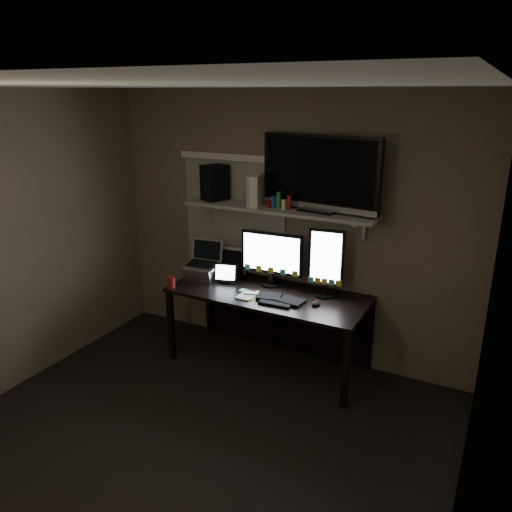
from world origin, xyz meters
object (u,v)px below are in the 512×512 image
Objects in this scene: mouse at (316,303)px; game_console at (256,190)px; monitor_landscape at (272,259)px; cup at (171,282)px; monitor_portrait at (326,263)px; tv at (320,174)px; desk at (273,306)px; keyboard at (280,299)px; tablet at (226,273)px; speaker at (215,183)px; laptop at (201,261)px.

game_console is at bearing 167.10° from mouse.
cup is at bearing -152.18° from monitor_landscape.
monitor_portrait is 5.91× the size of cup.
mouse is at bearing -33.86° from game_console.
game_console is (-0.58, -0.05, -0.19)m from tv.
monitor_portrait reaches higher than desk.
mouse is 0.96× the size of cup.
tablet is (-0.63, 0.14, 0.08)m from keyboard.
monitor_landscape is 2.69× the size of tablet.
tablet is at bearing -168.88° from desk.
tv is (0.83, 0.20, 0.98)m from tablet.
desk is at bearing 11.15° from speaker.
mouse is 1.50m from speaker.
tablet reaches higher than cup.
monitor_portrait reaches higher than keyboard.
monitor_landscape is 0.55× the size of tv.
speaker is at bearing 124.56° from tablet.
monitor_landscape is 0.65m from mouse.
desk is at bearing -30.22° from game_console.
speaker is at bearing 172.35° from mouse.
keyboard is 0.66m from tablet.
game_console is (0.24, 0.15, 0.79)m from tablet.
keyboard is 1.32× the size of speaker.
tv is (-0.12, 0.30, 1.06)m from mouse.
mouse is 0.31× the size of speaker.
tv is (-0.12, 0.07, 0.76)m from monitor_portrait.
speaker is (-1.17, 0.06, 0.60)m from monitor_portrait.
monitor_landscape is at bearing 131.30° from desk.
desk is 0.54m from tablet.
speaker reaches higher than monitor_landscape.
desk is 0.45m from monitor_landscape.
game_console is (0.64, 0.48, 0.84)m from cup.
tv is at bearing 16.85° from desk.
tablet is 0.21× the size of tv.
mouse is at bearing -94.94° from monitor_portrait.
monitor_portrait is 0.58× the size of tv.
tablet is 0.84m from game_console.
speaker is at bearing 159.69° from game_console.
tablet is 2.11× the size of cup.
speaker is at bearing 155.52° from keyboard.
tv reaches higher than mouse.
monitor_landscape is at bearing 15.97° from speaker.
laptop is (-0.27, -0.01, 0.08)m from tablet.
mouse is 0.28× the size of laptop.
tv is (0.19, 0.34, 1.06)m from keyboard.
speaker is (-0.22, 0.19, 0.82)m from tablet.
desk is 0.35m from keyboard.
speaker is at bearing -172.86° from tv.
keyboard is 1.00m from game_console.
speaker is (0.17, 0.53, 0.86)m from cup.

